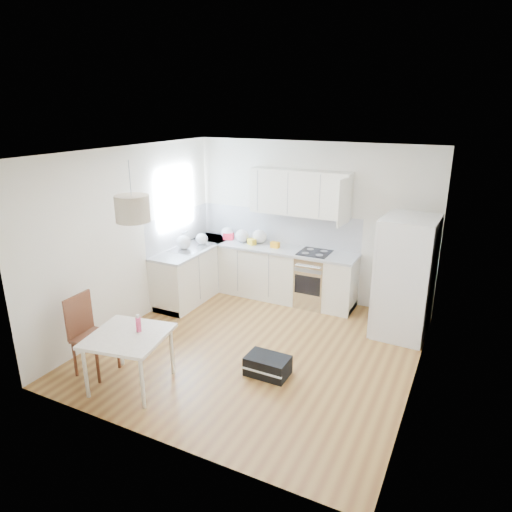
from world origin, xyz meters
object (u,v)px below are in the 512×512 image
Objects in this scene: dining_table at (128,340)px; gym_bag at (268,366)px; dining_chair at (94,336)px; refrigerator at (406,277)px.

dining_table is 1.88× the size of gym_bag.
dining_table is 0.98× the size of dining_chair.
dining_table is 1.74m from gym_bag.
refrigerator is 3.93m from dining_table.
dining_table is at bearing -145.13° from gym_bag.
refrigerator is at bearing 56.17° from gym_bag.
refrigerator is 1.73× the size of dining_chair.
gym_bag is at bearing 24.06° from dining_table.
refrigerator is 2.45m from gym_bag.
dining_chair is 1.91× the size of gym_bag.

